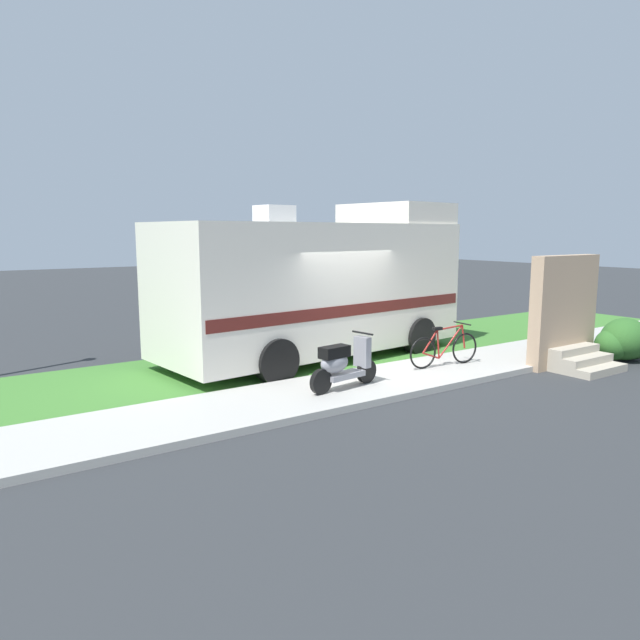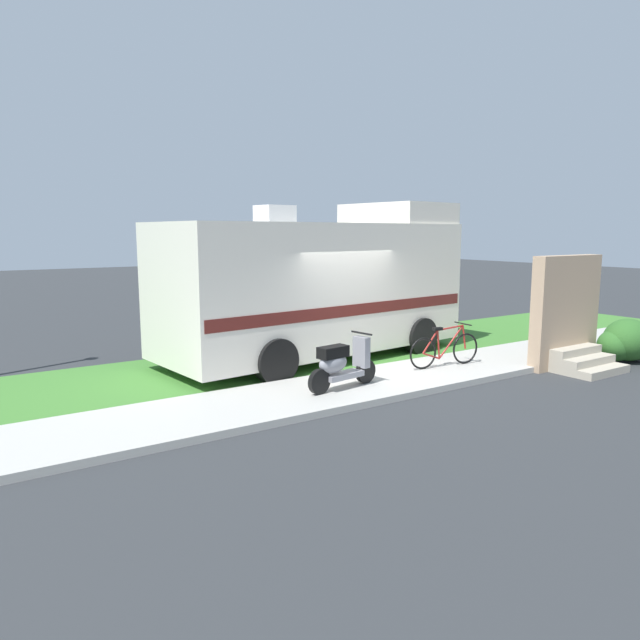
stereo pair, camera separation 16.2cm
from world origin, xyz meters
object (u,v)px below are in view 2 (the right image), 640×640
at_px(motorhome_rv, 318,285).
at_px(bottle_green, 577,348).
at_px(pickup_truck_near, 296,295).
at_px(scooter, 341,364).
at_px(bicycle, 445,349).

xyz_separation_m(motorhome_rv, bottle_green, (5.09, -3.21, -1.48)).
bearing_deg(pickup_truck_near, scooter, -115.50).
bearing_deg(pickup_truck_near, bicycle, -94.80).
distance_m(motorhome_rv, bottle_green, 6.20).
height_order(motorhome_rv, pickup_truck_near, motorhome_rv).
bearing_deg(motorhome_rv, bottle_green, -32.23).
relative_size(motorhome_rv, pickup_truck_near, 1.36).
bearing_deg(bicycle, scooter, -175.39).
xyz_separation_m(motorhome_rv, bicycle, (1.47, -2.53, -1.21)).
bearing_deg(bottle_green, scooter, 175.98).
distance_m(pickup_truck_near, bottle_green, 8.19).
distance_m(bicycle, pickup_truck_near, 6.92).
bearing_deg(scooter, bottle_green, -4.02).
bearing_deg(pickup_truck_near, bottle_green, -68.04).
xyz_separation_m(motorhome_rv, scooter, (-1.35, -2.76, -1.13)).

